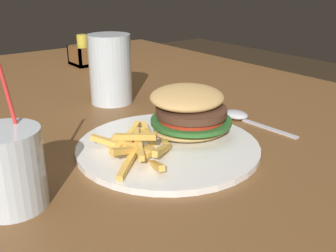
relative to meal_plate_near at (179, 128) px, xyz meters
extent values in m
cube|color=brown|center=(-0.11, 0.27, -0.04)|extent=(1.38, 1.42, 0.03)
cylinder|color=brown|center=(0.51, 0.91, -0.39)|extent=(0.08, 0.08, 0.67)
cylinder|color=white|center=(-0.03, -0.01, -0.02)|extent=(0.30, 0.30, 0.01)
ellipsoid|color=tan|center=(0.03, 0.00, -0.01)|extent=(0.16, 0.14, 0.02)
cylinder|color=#2D6628|center=(0.03, 0.00, 0.01)|extent=(0.17, 0.17, 0.01)
cylinder|color=red|center=(0.03, 0.00, 0.01)|extent=(0.14, 0.14, 0.01)
cylinder|color=#4C2D1E|center=(0.03, 0.00, 0.02)|extent=(0.15, 0.15, 0.01)
ellipsoid|color=tan|center=(0.03, 0.02, 0.04)|extent=(0.16, 0.14, 0.04)
cube|color=gold|center=(-0.11, 0.03, -0.01)|extent=(0.06, 0.06, 0.03)
cube|color=gold|center=(-0.09, -0.01, 0.01)|extent=(0.05, 0.05, 0.01)
cube|color=gold|center=(-0.08, 0.03, -0.01)|extent=(0.07, 0.01, 0.03)
cube|color=gold|center=(-0.07, 0.03, 0.00)|extent=(0.06, 0.04, 0.03)
cube|color=gold|center=(-0.11, 0.01, 0.00)|extent=(0.05, 0.03, 0.02)
cube|color=gold|center=(-0.07, 0.04, -0.01)|extent=(0.07, 0.03, 0.02)
cube|color=gold|center=(-0.10, 0.01, -0.01)|extent=(0.02, 0.07, 0.02)
cube|color=gold|center=(-0.10, -0.02, 0.00)|extent=(0.08, 0.02, 0.03)
cube|color=gold|center=(-0.07, -0.04, 0.00)|extent=(0.06, 0.04, 0.02)
cube|color=gold|center=(-0.03, 0.00, -0.01)|extent=(0.05, 0.07, 0.02)
cube|color=gold|center=(-0.13, -0.04, -0.01)|extent=(0.07, 0.06, 0.02)
cube|color=gold|center=(-0.08, 0.00, 0.00)|extent=(0.04, 0.06, 0.01)
cube|color=gold|center=(-0.04, 0.03, -0.01)|extent=(0.03, 0.07, 0.03)
cube|color=gold|center=(-0.09, -0.07, -0.01)|extent=(0.03, 0.06, 0.03)
cube|color=gold|center=(-0.10, -0.03, 0.00)|extent=(0.05, 0.07, 0.01)
cube|color=gold|center=(-0.10, -0.01, 0.00)|extent=(0.03, 0.07, 0.02)
cylinder|color=silver|center=(0.03, 0.27, 0.05)|extent=(0.09, 0.09, 0.15)
cylinder|color=#C67F23|center=(0.03, 0.27, 0.03)|extent=(0.08, 0.08, 0.12)
cylinder|color=silver|center=(-0.28, -0.02, 0.02)|extent=(0.08, 0.08, 0.10)
cylinder|color=#EFA819|center=(-0.28, -0.02, 0.01)|extent=(0.07, 0.07, 0.07)
cylinder|color=red|center=(-0.26, -0.01, 0.06)|extent=(0.02, 0.03, 0.17)
ellipsoid|color=silver|center=(0.17, 0.03, -0.02)|extent=(0.04, 0.05, 0.01)
cube|color=silver|center=(0.18, -0.05, -0.03)|extent=(0.02, 0.12, 0.00)
cube|color=brown|center=(0.18, 0.66, -0.02)|extent=(0.12, 0.09, 0.01)
cube|color=brown|center=(0.12, 0.66, 0.00)|extent=(0.01, 0.09, 0.06)
cube|color=brown|center=(0.23, 0.66, 0.00)|extent=(0.01, 0.09, 0.06)
cube|color=brown|center=(0.18, 0.62, 0.00)|extent=(0.12, 0.01, 0.06)
cube|color=brown|center=(0.18, 0.70, 0.00)|extent=(0.12, 0.01, 0.06)
cylinder|color=gold|center=(0.15, 0.66, 0.02)|extent=(0.03, 0.03, 0.08)
cylinder|color=#512D14|center=(0.18, 0.66, 0.02)|extent=(0.03, 0.03, 0.08)
cylinder|color=#B2B2B7|center=(0.21, 0.66, 0.02)|extent=(0.03, 0.03, 0.08)
camera|label=1|loc=(-0.39, -0.47, 0.24)|focal=42.00mm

